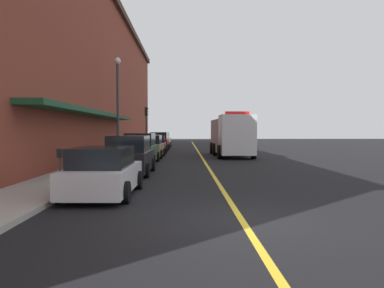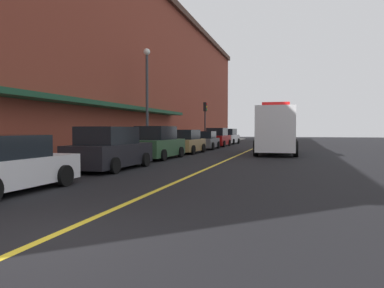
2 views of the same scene
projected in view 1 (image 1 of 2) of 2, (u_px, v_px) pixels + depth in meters
ground_plane at (200, 154)px, 34.05m from camera, size 112.00×112.00×0.00m
sidewalk_left at (128, 153)px, 33.92m from camera, size 2.40×70.00×0.15m
lane_center_stripe at (200, 154)px, 34.05m from camera, size 0.16×70.00×0.01m
brick_building_left at (39, 73)px, 32.53m from camera, size 13.33×64.00×13.65m
parked_car_0 at (104, 173)px, 12.35m from camera, size 2.14×4.45×1.55m
parked_car_1 at (129, 156)px, 18.35m from camera, size 2.17×4.68×1.82m
parked_car_2 at (141, 149)px, 24.20m from camera, size 2.11×4.69×1.89m
parked_car_3 at (150, 147)px, 29.44m from camera, size 2.22×4.16×1.68m
parked_car_4 at (155, 145)px, 35.19m from camera, size 2.24×4.39×1.55m
parked_car_5 at (159, 142)px, 40.49m from camera, size 2.07×4.82×1.85m
parked_car_6 at (162, 140)px, 46.90m from camera, size 2.11×4.71×1.78m
box_truck at (231, 136)px, 31.05m from camera, size 2.90×8.65×3.40m
parking_meter_0 at (60, 162)px, 12.58m from camera, size 0.14×0.18×1.33m
parking_meter_1 at (124, 145)px, 26.07m from camera, size 0.14×0.18×1.33m
parking_meter_2 at (147, 139)px, 41.55m from camera, size 0.14×0.18×1.33m
street_lamp_left at (118, 97)px, 27.07m from camera, size 0.44×0.44×6.94m
traffic_light_near at (146, 120)px, 40.61m from camera, size 0.38×0.36×4.30m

